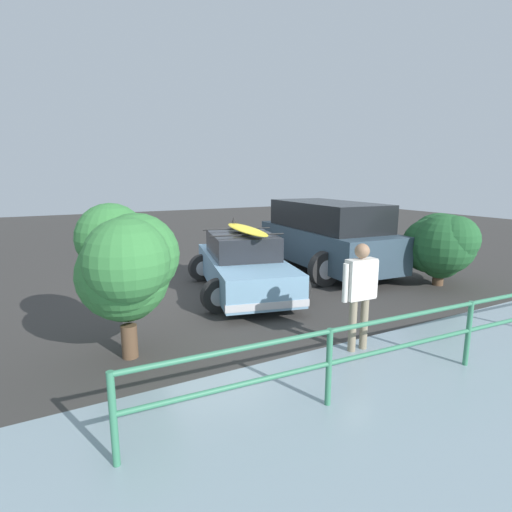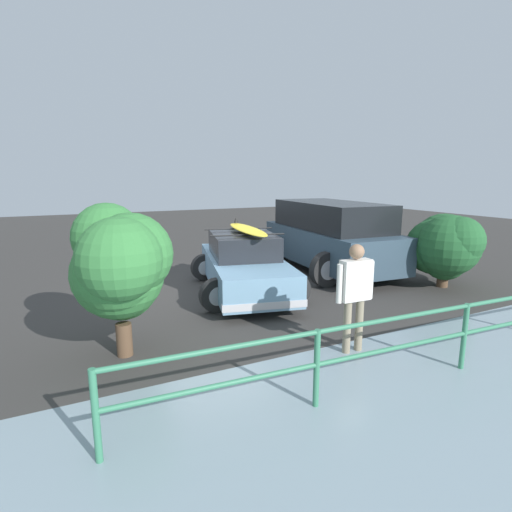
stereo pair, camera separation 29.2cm
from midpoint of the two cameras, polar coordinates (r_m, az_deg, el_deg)
ground_plane at (r=9.43m, az=-6.52°, el=-4.91°), size 44.00×44.00×0.02m
sedan_car at (r=9.11m, az=-2.75°, el=-1.22°), size 2.81×4.28×1.62m
suv_car at (r=11.26m, az=9.26°, el=2.91°), size 2.96×4.84×1.92m
person_bystander at (r=6.12m, az=13.35°, el=-4.37°), size 0.64×0.22×1.66m
railing_fence at (r=6.25m, az=27.02°, el=-8.37°), size 9.43×0.54×0.94m
bush_near_left at (r=5.94m, az=-19.51°, el=-1.48°), size 1.40×2.00×2.24m
bush_near_right at (r=10.52m, az=24.12°, el=1.43°), size 1.86×1.98×1.76m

